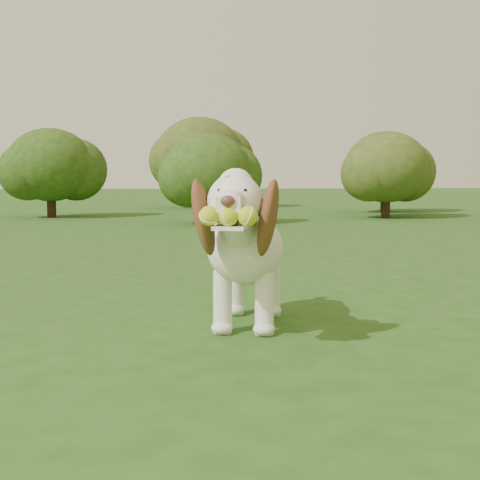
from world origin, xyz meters
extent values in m
plane|color=#234A15|center=(0.00, 0.00, 0.00)|extent=(80.00, 80.00, 0.00)
ellipsoid|color=white|center=(0.57, -0.44, 0.40)|extent=(0.52, 0.76, 0.37)
ellipsoid|color=white|center=(0.51, -0.70, 0.44)|extent=(0.44, 0.44, 0.36)
ellipsoid|color=white|center=(0.63, -0.21, 0.39)|extent=(0.40, 0.40, 0.33)
cylinder|color=white|center=(0.47, -0.83, 0.54)|extent=(0.25, 0.32, 0.28)
sphere|color=white|center=(0.44, -0.96, 0.67)|extent=(0.31, 0.31, 0.25)
sphere|color=white|center=(0.44, -0.94, 0.74)|extent=(0.20, 0.20, 0.16)
cube|color=white|center=(0.40, -1.10, 0.67)|extent=(0.14, 0.17, 0.07)
ellipsoid|color=#592D28|center=(0.38, -1.17, 0.68)|extent=(0.07, 0.05, 0.05)
cube|color=white|center=(0.40, -1.11, 0.57)|extent=(0.17, 0.19, 0.02)
ellipsoid|color=brown|center=(0.30, -0.91, 0.60)|extent=(0.19, 0.23, 0.39)
ellipsoid|color=brown|center=(0.58, -0.99, 0.60)|extent=(0.17, 0.26, 0.39)
cylinder|color=white|center=(0.67, -0.07, 0.43)|extent=(0.11, 0.19, 0.14)
cylinder|color=white|center=(0.41, -0.65, 0.16)|extent=(0.12, 0.12, 0.32)
cylinder|color=white|center=(0.61, -0.70, 0.16)|extent=(0.12, 0.12, 0.32)
cylinder|color=white|center=(0.53, -0.20, 0.16)|extent=(0.12, 0.12, 0.32)
cylinder|color=white|center=(0.73, -0.25, 0.16)|extent=(0.12, 0.12, 0.32)
sphere|color=#BAD51E|center=(0.31, -1.13, 0.62)|extent=(0.11, 0.11, 0.09)
sphere|color=#BAD51E|center=(0.39, -1.15, 0.62)|extent=(0.11, 0.11, 0.09)
sphere|color=#BAD51E|center=(0.47, -1.17, 0.62)|extent=(0.11, 0.11, 0.09)
cylinder|color=#382314|center=(1.17, 12.93, 0.37)|extent=(0.23, 0.23, 0.73)
ellipsoid|color=#1E4114|center=(1.17, 12.93, 1.34)|extent=(2.19, 2.19, 1.87)
cylinder|color=#382314|center=(0.94, 7.13, 0.24)|extent=(0.15, 0.15, 0.48)
ellipsoid|color=#1E4114|center=(0.94, 7.13, 0.88)|extent=(1.44, 1.44, 1.22)
cylinder|color=#382314|center=(-1.93, 9.32, 0.28)|extent=(0.17, 0.17, 0.55)
ellipsoid|color=#1E4114|center=(-1.93, 9.32, 1.01)|extent=(1.65, 1.65, 1.41)
cylinder|color=#382314|center=(4.41, 8.32, 0.26)|extent=(0.16, 0.16, 0.53)
ellipsoid|color=#1E4114|center=(4.41, 8.32, 0.97)|extent=(1.58, 1.58, 1.34)
cylinder|color=#382314|center=(5.09, 10.32, 0.29)|extent=(0.18, 0.18, 0.57)
ellipsoid|color=#1E4114|center=(5.09, 10.32, 1.05)|extent=(1.72, 1.72, 1.46)
camera|label=1|loc=(0.09, -3.93, 0.78)|focal=50.00mm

